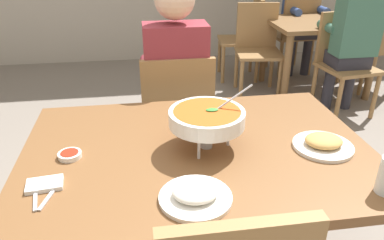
{
  "coord_description": "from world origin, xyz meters",
  "views": [
    {
      "loc": [
        -0.22,
        -1.29,
        1.51
      ],
      "look_at": [
        0.0,
        0.15,
        0.78
      ],
      "focal_mm": 34.92,
      "sensor_mm": 36.0,
      "label": 1
    }
  ],
  "objects_px": {
    "dining_table_main": "(197,167)",
    "patron_bg_middle": "(301,10)",
    "curry_bowl": "(207,119)",
    "rice_plate": "(195,195)",
    "chair_bg_left": "(343,57)",
    "chair_diner_main": "(177,115)",
    "chair_bg_corner": "(247,34)",
    "sauce_dish": "(70,154)",
    "chair_bg_middle": "(295,31)",
    "dining_table_far": "(318,34)",
    "diner_main": "(175,77)",
    "chair_bg_window": "(378,43)",
    "appetizer_plate": "(323,143)",
    "patron_bg_left": "(354,33)",
    "chair_bg_right": "(258,44)"
  },
  "relations": [
    {
      "from": "chair_bg_corner",
      "to": "rice_plate",
      "type": "bearing_deg",
      "value": -109.38
    },
    {
      "from": "dining_table_main",
      "to": "appetizer_plate",
      "type": "xyz_separation_m",
      "value": [
        0.5,
        -0.08,
        0.11
      ]
    },
    {
      "from": "chair_bg_middle",
      "to": "chair_bg_left",
      "type": "bearing_deg",
      "value": -88.41
    },
    {
      "from": "appetizer_plate",
      "to": "chair_bg_middle",
      "type": "distance_m",
      "value": 3.09
    },
    {
      "from": "rice_plate",
      "to": "chair_bg_left",
      "type": "xyz_separation_m",
      "value": [
        1.69,
        2.09,
        -0.24
      ]
    },
    {
      "from": "diner_main",
      "to": "sauce_dish",
      "type": "distance_m",
      "value": 0.95
    },
    {
      "from": "chair_diner_main",
      "to": "curry_bowl",
      "type": "xyz_separation_m",
      "value": [
        0.04,
        -0.78,
        0.35
      ]
    },
    {
      "from": "chair_diner_main",
      "to": "rice_plate",
      "type": "height_order",
      "value": "chair_diner_main"
    },
    {
      "from": "chair_diner_main",
      "to": "appetizer_plate",
      "type": "bearing_deg",
      "value": -59.66
    },
    {
      "from": "dining_table_main",
      "to": "patron_bg_middle",
      "type": "distance_m",
      "value": 3.27
    },
    {
      "from": "curry_bowl",
      "to": "patron_bg_middle",
      "type": "xyz_separation_m",
      "value": [
        1.62,
        2.82,
        -0.12
      ]
    },
    {
      "from": "diner_main",
      "to": "chair_bg_corner",
      "type": "height_order",
      "value": "diner_main"
    },
    {
      "from": "chair_bg_left",
      "to": "chair_diner_main",
      "type": "bearing_deg",
      "value": -148.8
    },
    {
      "from": "patron_bg_left",
      "to": "chair_bg_middle",
      "type": "bearing_deg",
      "value": 91.94
    },
    {
      "from": "dining_table_main",
      "to": "chair_bg_corner",
      "type": "distance_m",
      "value": 2.94
    },
    {
      "from": "diner_main",
      "to": "chair_bg_corner",
      "type": "xyz_separation_m",
      "value": [
        1.02,
        1.95,
        -0.24
      ]
    },
    {
      "from": "chair_diner_main",
      "to": "rice_plate",
      "type": "distance_m",
      "value": 1.13
    },
    {
      "from": "chair_bg_corner",
      "to": "patron_bg_left",
      "type": "height_order",
      "value": "patron_bg_left"
    },
    {
      "from": "diner_main",
      "to": "curry_bowl",
      "type": "relative_size",
      "value": 3.94
    },
    {
      "from": "rice_plate",
      "to": "patron_bg_left",
      "type": "xyz_separation_m",
      "value": [
        1.7,
        2.01,
        -0.01
      ]
    },
    {
      "from": "curry_bowl",
      "to": "dining_table_far",
      "type": "relative_size",
      "value": 0.33
    },
    {
      "from": "dining_table_far",
      "to": "chair_bg_left",
      "type": "distance_m",
      "value": 0.51
    },
    {
      "from": "rice_plate",
      "to": "chair_bg_middle",
      "type": "xyz_separation_m",
      "value": [
        1.67,
        3.13,
        -0.24
      ]
    },
    {
      "from": "sauce_dish",
      "to": "chair_bg_middle",
      "type": "distance_m",
      "value": 3.51
    },
    {
      "from": "diner_main",
      "to": "patron_bg_left",
      "type": "relative_size",
      "value": 1.0
    },
    {
      "from": "chair_bg_right",
      "to": "chair_bg_window",
      "type": "bearing_deg",
      "value": -8.0
    },
    {
      "from": "appetizer_plate",
      "to": "dining_table_far",
      "type": "relative_size",
      "value": 0.24
    },
    {
      "from": "appetizer_plate",
      "to": "dining_table_far",
      "type": "bearing_deg",
      "value": 64.44
    },
    {
      "from": "chair_bg_left",
      "to": "chair_bg_right",
      "type": "height_order",
      "value": "same"
    },
    {
      "from": "diner_main",
      "to": "chair_diner_main",
      "type": "bearing_deg",
      "value": -90.0
    },
    {
      "from": "diner_main",
      "to": "chair_bg_middle",
      "type": "relative_size",
      "value": 1.46
    },
    {
      "from": "patron_bg_middle",
      "to": "chair_bg_corner",
      "type": "bearing_deg",
      "value": -174.56
    },
    {
      "from": "curry_bowl",
      "to": "dining_table_far",
      "type": "bearing_deg",
      "value": 55.07
    },
    {
      "from": "rice_plate",
      "to": "chair_bg_left",
      "type": "height_order",
      "value": "chair_bg_left"
    },
    {
      "from": "chair_diner_main",
      "to": "chair_bg_left",
      "type": "height_order",
      "value": "same"
    },
    {
      "from": "dining_table_far",
      "to": "chair_bg_right",
      "type": "distance_m",
      "value": 0.62
    },
    {
      "from": "chair_bg_corner",
      "to": "curry_bowl",
      "type": "bearing_deg",
      "value": -109.68
    },
    {
      "from": "dining_table_main",
      "to": "chair_bg_middle",
      "type": "height_order",
      "value": "chair_bg_middle"
    },
    {
      "from": "dining_table_main",
      "to": "patron_bg_middle",
      "type": "xyz_separation_m",
      "value": [
        1.66,
        2.82,
        0.1
      ]
    },
    {
      "from": "rice_plate",
      "to": "dining_table_far",
      "type": "relative_size",
      "value": 0.24
    },
    {
      "from": "diner_main",
      "to": "appetizer_plate",
      "type": "distance_m",
      "value": 1.02
    },
    {
      "from": "rice_plate",
      "to": "patron_bg_middle",
      "type": "distance_m",
      "value": 3.58
    },
    {
      "from": "sauce_dish",
      "to": "chair_bg_window",
      "type": "bearing_deg",
      "value": 38.18
    },
    {
      "from": "chair_diner_main",
      "to": "chair_bg_window",
      "type": "relative_size",
      "value": 1.0
    },
    {
      "from": "patron_bg_middle",
      "to": "chair_bg_left",
      "type": "bearing_deg",
      "value": -91.34
    },
    {
      "from": "sauce_dish",
      "to": "patron_bg_middle",
      "type": "relative_size",
      "value": 0.07
    },
    {
      "from": "chair_diner_main",
      "to": "chair_bg_corner",
      "type": "xyz_separation_m",
      "value": [
        1.02,
        1.98,
        0.0
      ]
    },
    {
      "from": "chair_bg_right",
      "to": "patron_bg_left",
      "type": "height_order",
      "value": "patron_bg_left"
    },
    {
      "from": "diner_main",
      "to": "chair_bg_window",
      "type": "height_order",
      "value": "diner_main"
    },
    {
      "from": "patron_bg_middle",
      "to": "dining_table_far",
      "type": "bearing_deg",
      "value": -93.94
    }
  ]
}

